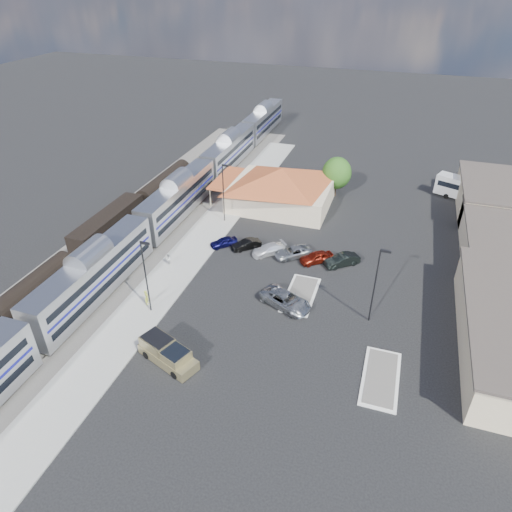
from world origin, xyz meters
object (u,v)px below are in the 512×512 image
(pickup_truck, at_px, (168,354))
(coach_bus, at_px, (472,190))
(suv, at_px, (286,300))
(station_depot, at_px, (281,187))

(pickup_truck, bearing_deg, coach_bus, -11.10)
(pickup_truck, height_order, coach_bus, coach_bus)
(suv, distance_m, coach_bus, 40.92)
(pickup_truck, distance_m, suv, 14.47)
(station_depot, height_order, suv, station_depot)
(station_depot, xyz_separation_m, coach_bus, (28.56, 10.54, -1.08))
(suv, xyz_separation_m, coach_bus, (21.16, 35.01, 1.20))
(station_depot, relative_size, pickup_truck, 2.74)
(pickup_truck, relative_size, suv, 1.10)
(station_depot, relative_size, suv, 3.01)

